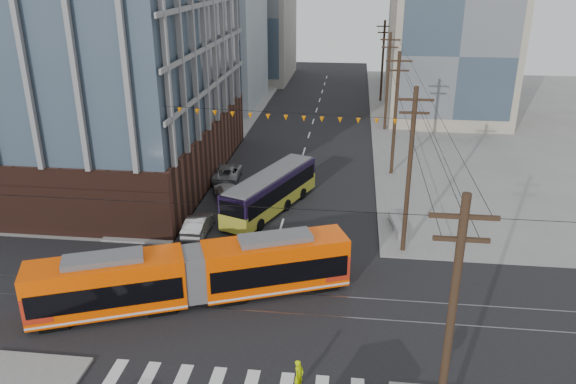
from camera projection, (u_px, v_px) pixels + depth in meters
name	position (u px, v px, depth m)	size (l,w,h in m)	color
ground	(245.00, 345.00, 27.99)	(160.00, 160.00, 0.00)	slate
office_building	(31.00, 9.00, 46.28)	(30.00, 25.00, 28.60)	#381E16
bg_bldg_nw_near	(191.00, 36.00, 74.43)	(18.00, 16.00, 18.00)	#8C99A5
bg_bldg_ne_near	(449.00, 52.00, 67.48)	(14.00, 14.00, 16.00)	gray
bg_bldg_nw_far	(242.00, 17.00, 92.16)	(16.00, 18.00, 20.00)	gray
bg_bldg_ne_far	(443.00, 41.00, 86.06)	(16.00, 16.00, 14.00)	#8C99A5
utility_pole_near	(448.00, 340.00, 19.48)	(0.30, 0.30, 11.00)	black
utility_pole_far	(383.00, 62.00, 76.61)	(0.30, 0.30, 11.00)	black
streetcar	(194.00, 275.00, 31.08)	(17.54, 2.47, 3.38)	#FD4B00
city_bus	(271.00, 191.00, 43.07)	(2.34, 10.78, 3.05)	black
parked_car_silver	(198.00, 225.00, 39.54)	(1.41, 4.04, 1.33)	#B7B7B7
parked_car_white	(227.00, 191.00, 45.49)	(1.75, 4.31, 1.25)	#B9B9B9
parked_car_grey	(227.00, 172.00, 49.56)	(2.27, 4.92, 1.37)	slate
pedestrian	(299.00, 375.00, 24.77)	(0.57, 0.37, 1.55)	#C0DF02
jersey_barrier	(397.00, 226.00, 40.01)	(0.85, 3.78, 0.76)	slate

